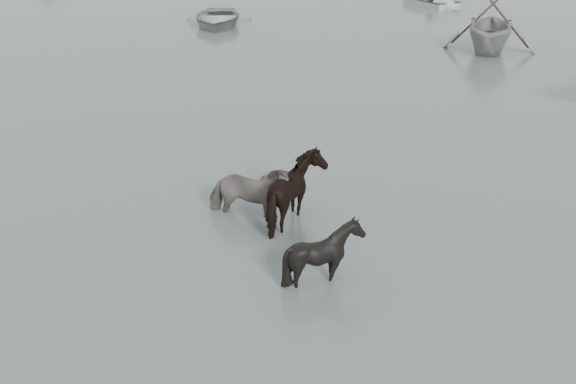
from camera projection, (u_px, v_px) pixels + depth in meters
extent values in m
plane|color=slate|center=(349.00, 272.00, 13.37)|extent=(140.00, 140.00, 0.00)
imported|color=black|center=(248.00, 182.00, 15.32)|extent=(1.98, 1.10, 1.59)
imported|color=black|center=(298.00, 187.00, 15.00)|extent=(1.92, 2.05, 1.65)
imported|color=black|center=(324.00, 246.00, 12.83)|extent=(1.29, 1.16, 1.39)
imported|color=#A5A5A0|center=(217.00, 15.00, 36.41)|extent=(4.88, 5.71, 1.00)
imported|color=#939693|center=(491.00, 23.00, 30.40)|extent=(4.28, 4.87, 2.44)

